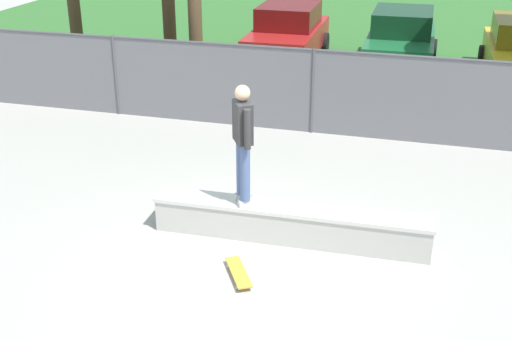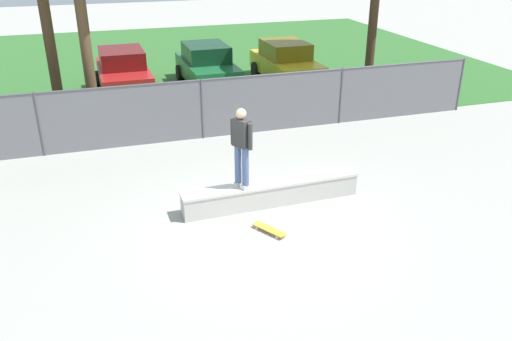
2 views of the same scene
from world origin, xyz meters
TOP-DOWN VIEW (x-y plane):
  - ground_plane at (0.00, 0.00)m, footprint 80.00×80.00m
  - grass_strip at (0.00, 15.68)m, footprint 30.09×20.00m
  - concrete_ledge at (0.58, 0.77)m, footprint 4.17×0.58m
  - skateboarder at (-0.13, 0.72)m, footprint 0.41×0.53m
  - skateboard at (0.13, -0.40)m, footprint 0.58×0.79m
  - chainlink_fence at (0.00, 5.38)m, footprint 18.16×0.07m
  - car_red at (-1.84, 11.08)m, footprint 2.07×4.23m
  - car_green at (1.43, 11.09)m, footprint 2.07×4.23m
  - car_yellow at (4.63, 10.67)m, footprint 2.07×4.23m

SIDE VIEW (x-z plane):
  - ground_plane at x=0.00m, z-range 0.00..0.00m
  - grass_strip at x=0.00m, z-range 0.00..0.02m
  - skateboard at x=0.13m, z-range 0.03..0.12m
  - concrete_ledge at x=0.58m, z-range 0.00..0.56m
  - car_red at x=-1.84m, z-range 0.01..1.67m
  - car_green at x=1.43m, z-range 0.01..1.67m
  - car_yellow at x=4.63m, z-range 0.01..1.67m
  - chainlink_fence at x=0.00m, z-range 0.08..1.90m
  - skateboarder at x=-0.13m, z-range 0.65..2.47m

